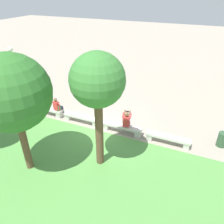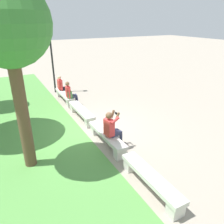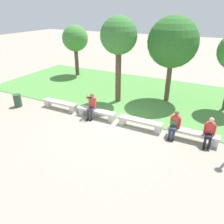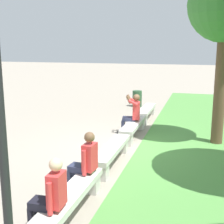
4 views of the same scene
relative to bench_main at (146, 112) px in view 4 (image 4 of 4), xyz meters
The scene contains 10 objects.
ground_plane 3.69m from the bench_main, ahead, with size 80.00×80.00×0.00m, color gray.
bench_main is the anchor object (origin of this frame).
bench_near 2.45m from the bench_main, ahead, with size 2.18×0.40×0.45m.
bench_mid 4.91m from the bench_main, ahead, with size 2.18×0.40×0.45m.
bench_far 7.36m from the bench_main, ahead, with size 2.18×0.40×0.45m.
person_photographer 2.26m from the bench_main, ahead, with size 0.51×0.76×1.32m.
person_distant 6.56m from the bench_main, ahead, with size 0.48×0.70×1.26m.
person_companion 7.99m from the bench_main, ahead, with size 0.48×0.68×1.26m.
backpack 6.50m from the bench_main, ahead, with size 0.28×0.24×0.43m.
trash_bin 2.60m from the bench_main, 160.38° to the right, with size 0.44×0.44×0.75m, color #2D5133.
Camera 4 is at (8.14, 1.99, 2.84)m, focal length 50.00 mm.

